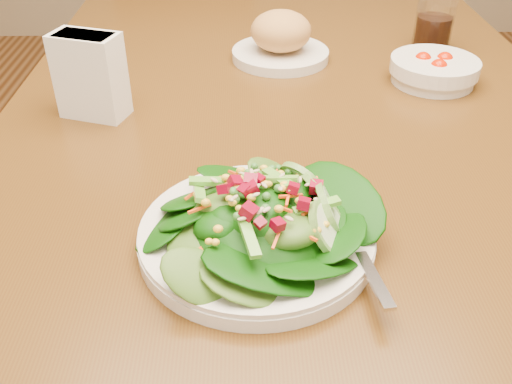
# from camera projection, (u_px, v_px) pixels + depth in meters

# --- Properties ---
(dining_table) EXTENTS (0.90, 1.40, 0.75)m
(dining_table) POSITION_uv_depth(u_px,v_px,m) (291.00, 165.00, 0.94)
(dining_table) COLOR #4C3010
(dining_table) RESTS_ON ground_plane
(chair_far) EXTENTS (0.41, 0.42, 0.88)m
(chair_far) POSITION_uv_depth(u_px,v_px,m) (192.00, 59.00, 1.81)
(chair_far) COLOR #49250E
(chair_far) RESTS_ON ground_plane
(salad_plate) EXTENTS (0.26, 0.25, 0.07)m
(salad_plate) POSITION_uv_depth(u_px,v_px,m) (265.00, 224.00, 0.60)
(salad_plate) COLOR silver
(salad_plate) RESTS_ON dining_table
(bread_plate) EXTENTS (0.18, 0.18, 0.09)m
(bread_plate) POSITION_uv_depth(u_px,v_px,m) (281.00, 40.00, 1.03)
(bread_plate) COLOR silver
(bread_plate) RESTS_ON dining_table
(tomato_bowl) EXTENTS (0.15, 0.15, 0.05)m
(tomato_bowl) POSITION_uv_depth(u_px,v_px,m) (434.00, 70.00, 0.95)
(tomato_bowl) COLOR silver
(tomato_bowl) RESTS_ON dining_table
(drinking_glass) EXTENTS (0.07, 0.07, 0.12)m
(drinking_glass) POSITION_uv_depth(u_px,v_px,m) (434.00, 21.00, 1.06)
(drinking_glass) COLOR silver
(drinking_glass) RESTS_ON dining_table
(napkin_holder) EXTENTS (0.11, 0.08, 0.13)m
(napkin_holder) POSITION_uv_depth(u_px,v_px,m) (90.00, 74.00, 0.83)
(napkin_holder) COLOR white
(napkin_holder) RESTS_ON dining_table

